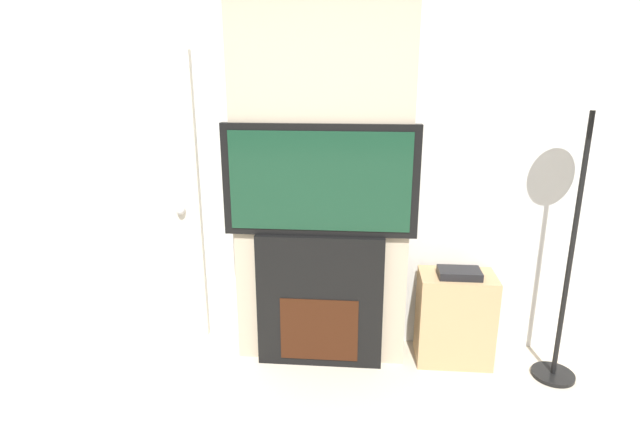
% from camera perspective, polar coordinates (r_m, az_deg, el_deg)
% --- Properties ---
extents(wall_back, '(6.00, 0.06, 2.70)m').
position_cam_1_polar(wall_back, '(3.29, 0.48, 7.07)').
color(wall_back, silver).
rests_on(wall_back, ground_plane).
extents(chimney_breast, '(1.09, 0.29, 2.70)m').
position_cam_1_polar(chimney_breast, '(3.11, 0.23, 6.54)').
color(chimney_breast, tan).
rests_on(chimney_breast, ground_plane).
extents(fireplace, '(0.80, 0.15, 0.89)m').
position_cam_1_polar(fireplace, '(3.26, -0.00, -9.89)').
color(fireplace, black).
rests_on(fireplace, ground_plane).
extents(television, '(1.18, 0.07, 0.68)m').
position_cam_1_polar(television, '(2.99, -0.01, 3.75)').
color(television, black).
rests_on(television, fireplace).
extents(floor_lamp, '(0.29, 0.29, 1.77)m').
position_cam_1_polar(floor_lamp, '(3.16, 27.98, 4.86)').
color(floor_lamp, black).
rests_on(floor_lamp, ground_plane).
extents(media_stand, '(0.48, 0.30, 0.66)m').
position_cam_1_polar(media_stand, '(3.45, 15.14, -11.32)').
color(media_stand, tan).
rests_on(media_stand, ground_plane).
extents(entry_door, '(0.83, 0.09, 1.99)m').
position_cam_1_polar(entry_door, '(3.63, -19.78, 1.23)').
color(entry_door, beige).
rests_on(entry_door, ground_plane).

